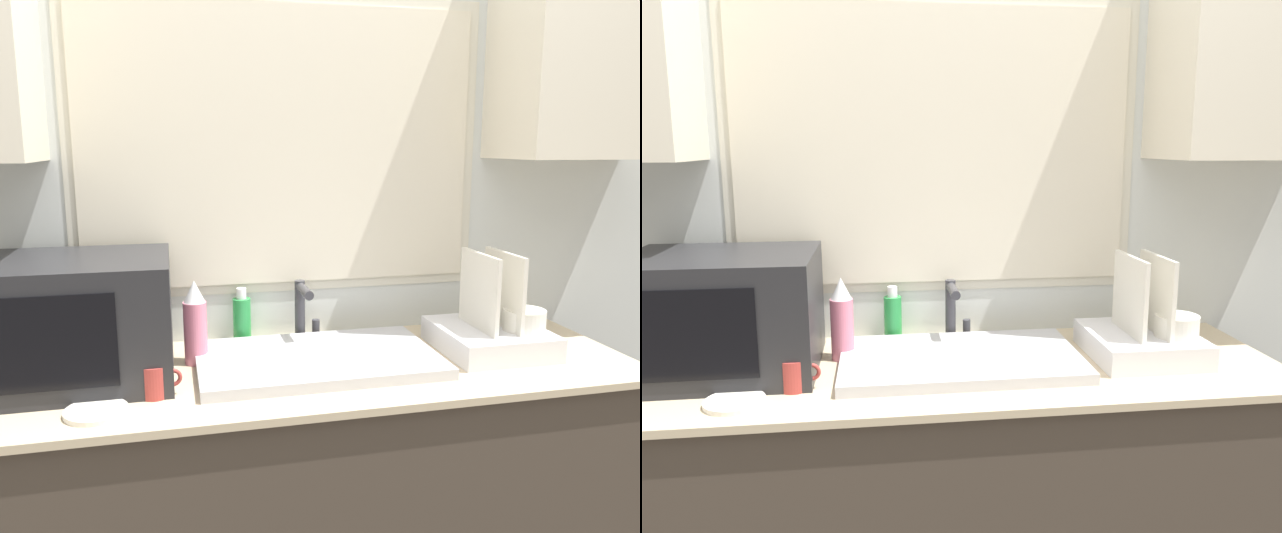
# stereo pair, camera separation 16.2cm
# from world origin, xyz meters

# --- Properties ---
(countertop) EXTENTS (1.83, 0.62, 0.90)m
(countertop) POSITION_xyz_m (0.00, 0.30, 0.45)
(countertop) COLOR #42382D
(countertop) RESTS_ON ground_plane
(wall_back) EXTENTS (6.00, 0.38, 2.60)m
(wall_back) POSITION_xyz_m (0.00, 0.58, 1.42)
(wall_back) COLOR silver
(wall_back) RESTS_ON ground_plane
(sink_basin) EXTENTS (0.65, 0.40, 0.03)m
(sink_basin) POSITION_xyz_m (0.04, 0.30, 0.92)
(sink_basin) COLOR #B2B2B7
(sink_basin) RESTS_ON countertop
(faucet) EXTENTS (0.08, 0.15, 0.19)m
(faucet) POSITION_xyz_m (0.04, 0.51, 1.01)
(faucet) COLOR #333338
(faucet) RESTS_ON countertop
(microwave) EXTENTS (0.48, 0.40, 0.31)m
(microwave) POSITION_xyz_m (-0.59, 0.35, 1.06)
(microwave) COLOR #232326
(microwave) RESTS_ON countertop
(dish_rack) EXTENTS (0.29, 0.32, 0.29)m
(dish_rack) POSITION_xyz_m (0.56, 0.30, 0.96)
(dish_rack) COLOR silver
(dish_rack) RESTS_ON countertop
(spray_bottle) EXTENTS (0.06, 0.06, 0.23)m
(spray_bottle) POSITION_xyz_m (-0.28, 0.39, 1.02)
(spray_bottle) COLOR #D8728C
(spray_bottle) RESTS_ON countertop
(soap_bottle) EXTENTS (0.05, 0.05, 0.17)m
(soap_bottle) POSITION_xyz_m (-0.14, 0.55, 0.98)
(soap_bottle) COLOR #268C3F
(soap_bottle) RESTS_ON countertop
(mug_near_sink) EXTENTS (0.10, 0.07, 0.08)m
(mug_near_sink) POSITION_xyz_m (-0.39, 0.18, 0.94)
(mug_near_sink) COLOR #A53833
(mug_near_sink) RESTS_ON countertop
(small_plate) EXTENTS (0.14, 0.14, 0.01)m
(small_plate) POSITION_xyz_m (-0.52, 0.10, 0.91)
(small_plate) COLOR silver
(small_plate) RESTS_ON countertop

